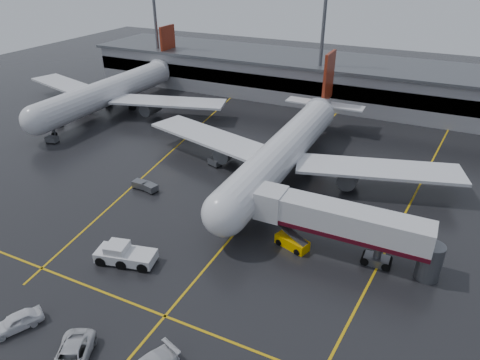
% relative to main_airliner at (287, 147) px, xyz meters
% --- Properties ---
extents(ground, '(220.00, 220.00, 0.00)m').
position_rel_main_airliner_xyz_m(ground, '(0.00, -9.70, -4.21)').
color(ground, black).
rests_on(ground, ground).
extents(apron_line_centre, '(0.25, 90.00, 0.02)m').
position_rel_main_airliner_xyz_m(apron_line_centre, '(0.00, -9.70, -4.20)').
color(apron_line_centre, gold).
rests_on(apron_line_centre, ground).
extents(apron_line_stop, '(60.00, 0.25, 0.02)m').
position_rel_main_airliner_xyz_m(apron_line_stop, '(0.00, -31.70, -4.20)').
color(apron_line_stop, gold).
rests_on(apron_line_stop, ground).
extents(apron_line_left, '(9.99, 69.35, 0.02)m').
position_rel_main_airliner_xyz_m(apron_line_left, '(-20.00, 0.30, -4.20)').
color(apron_line_left, gold).
rests_on(apron_line_left, ground).
extents(apron_line_right, '(7.57, 69.64, 0.02)m').
position_rel_main_airliner_xyz_m(apron_line_right, '(18.00, 0.30, -4.20)').
color(apron_line_right, gold).
rests_on(apron_line_right, ground).
extents(terminal, '(122.00, 19.00, 8.60)m').
position_rel_main_airliner_xyz_m(terminal, '(0.00, 38.23, 0.11)').
color(terminal, gray).
rests_on(terminal, ground).
extents(light_mast_left, '(3.00, 1.20, 25.45)m').
position_rel_main_airliner_xyz_m(light_mast_left, '(-45.00, 32.30, 10.27)').
color(light_mast_left, '#595B60').
rests_on(light_mast_left, ground).
extents(light_mast_mid, '(3.00, 1.20, 25.45)m').
position_rel_main_airliner_xyz_m(light_mast_mid, '(-5.00, 32.30, 10.27)').
color(light_mast_mid, '#595B60').
rests_on(light_mast_mid, ground).
extents(main_airliner, '(48.80, 45.60, 14.10)m').
position_rel_main_airliner_xyz_m(main_airliner, '(0.00, 0.00, 0.00)').
color(main_airliner, silver).
rests_on(main_airliner, ground).
extents(second_airliner, '(48.80, 45.60, 14.10)m').
position_rel_main_airliner_xyz_m(second_airliner, '(-42.00, 12.00, 0.00)').
color(second_airliner, silver).
rests_on(second_airliner, ground).
extents(jet_bridge, '(19.90, 3.40, 6.05)m').
position_rel_main_airliner_xyz_m(jet_bridge, '(11.87, -15.70, -0.28)').
color(jet_bridge, silver).
rests_on(jet_bridge, ground).
extents(pushback_tractor, '(6.75, 3.98, 2.27)m').
position_rel_main_airliner_xyz_m(pushback_tractor, '(-8.30, -27.01, -3.31)').
color(pushback_tractor, silver).
rests_on(pushback_tractor, ground).
extents(belt_loader, '(4.15, 2.77, 2.43)m').
position_rel_main_airliner_xyz_m(belt_loader, '(6.93, -16.77, -3.61)').
color(belt_loader, '#EDA900').
rests_on(belt_loader, ground).
extents(service_van_a, '(4.89, 6.32, 1.60)m').
position_rel_main_airliner_xyz_m(service_van_a, '(-3.72, -39.29, -3.41)').
color(service_van_a, silver).
rests_on(service_van_a, ground).
extents(service_van_d, '(3.55, 4.73, 1.50)m').
position_rel_main_airliner_xyz_m(service_van_d, '(-10.94, -38.47, -3.46)').
color(service_van_d, white).
rests_on(service_van_d, ground).
extents(baggage_cart_a, '(2.26, 1.75, 1.12)m').
position_rel_main_airliner_xyz_m(baggage_cart_a, '(-14.93, -13.35, -3.58)').
color(baggage_cart_a, '#595B60').
rests_on(baggage_cart_a, ground).
extents(baggage_cart_b, '(2.01, 1.32, 1.12)m').
position_rel_main_airliner_xyz_m(baggage_cart_b, '(-16.74, -13.17, -3.58)').
color(baggage_cart_b, '#595B60').
rests_on(baggage_cart_b, ground).
extents(baggage_cart_c, '(2.32, 1.89, 1.12)m').
position_rel_main_airliner_xyz_m(baggage_cart_c, '(-10.76, -2.37, -3.58)').
color(baggage_cart_c, '#595B60').
rests_on(baggage_cart_c, ground).
extents(baggage_cart_d, '(2.30, 1.84, 1.12)m').
position_rel_main_airliner_xyz_m(baggage_cart_d, '(-45.98, -0.13, -3.58)').
color(baggage_cart_d, '#595B60').
rests_on(baggage_cart_d, ground).
extents(baggage_cart_e, '(2.20, 1.64, 1.12)m').
position_rel_main_airliner_xyz_m(baggage_cart_e, '(-40.41, -6.68, -3.58)').
color(baggage_cart_e, '#595B60').
rests_on(baggage_cart_e, ground).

